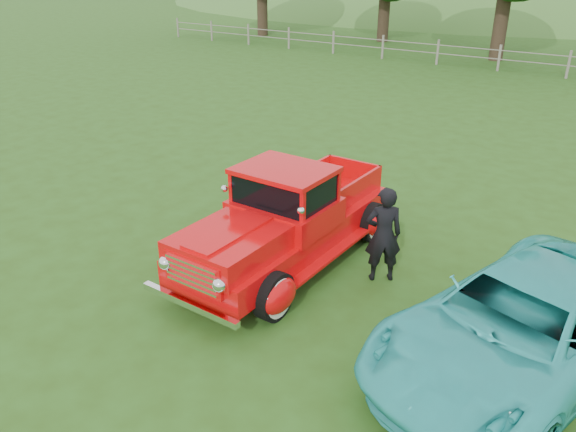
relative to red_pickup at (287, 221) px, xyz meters
The scene contains 5 objects.
ground 1.85m from the red_pickup, 68.30° to the right, with size 140.00×140.00×0.00m, color #284A13.
fence_line 20.46m from the red_pickup, 88.28° to the left, with size 48.00×0.12×1.20m.
red_pickup is the anchor object (origin of this frame).
teal_sedan 4.13m from the red_pickup, ahead, with size 2.20×4.76×1.32m, color #2EB8B4.
man 1.67m from the red_pickup, 14.82° to the left, with size 0.60×0.39×1.65m, color black.
Camera 1 is at (4.43, -5.55, 4.94)m, focal length 35.00 mm.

